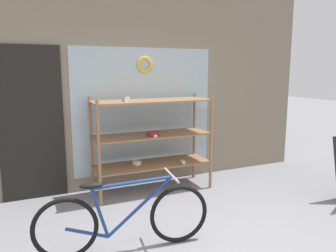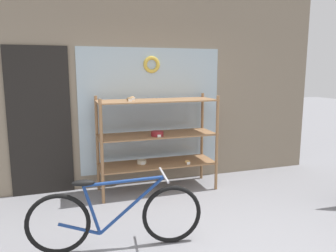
{
  "view_description": "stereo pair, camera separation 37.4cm",
  "coord_description": "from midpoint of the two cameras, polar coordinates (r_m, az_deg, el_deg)",
  "views": [
    {
      "loc": [
        -1.5,
        -2.32,
        1.77
      ],
      "look_at": [
        0.09,
        1.27,
        1.1
      ],
      "focal_mm": 35.0,
      "sensor_mm": 36.0,
      "label": 1
    },
    {
      "loc": [
        -1.15,
        -2.45,
        1.77
      ],
      "look_at": [
        0.09,
        1.27,
        1.1
      ],
      "focal_mm": 35.0,
      "sensor_mm": 36.0,
      "label": 2
    }
  ],
  "objects": [
    {
      "name": "storefront_facade",
      "position": [
        5.02,
        -9.01,
        7.87
      ],
      "size": [
        6.16,
        0.13,
        3.31
      ],
      "color": "gray",
      "rests_on": "ground_plane"
    },
    {
      "name": "bicycle",
      "position": [
        3.37,
        -10.96,
        -15.61
      ],
      "size": [
        1.73,
        0.46,
        0.75
      ],
      "rotation": [
        0.0,
        0.0,
        -0.13
      ],
      "color": "black",
      "rests_on": "ground_plane"
    },
    {
      "name": "display_case",
      "position": [
        4.76,
        -5.06,
        -1.67
      ],
      "size": [
        1.71,
        0.58,
        1.41
      ],
      "color": "#8E6642",
      "rests_on": "ground_plane"
    }
  ]
}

